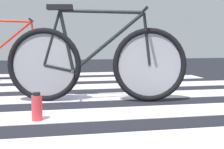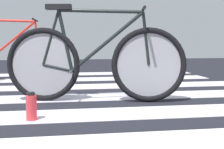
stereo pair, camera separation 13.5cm
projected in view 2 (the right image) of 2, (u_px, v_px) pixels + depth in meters
ground at (35, 112)px, 2.66m from camera, size 18.00×14.00×0.02m
crosswalk_markings at (36, 106)px, 2.84m from camera, size 5.48×5.77×0.00m
bicycle_1_of_2 at (95, 62)px, 3.04m from camera, size 1.71×0.56×0.93m
bicycle_2_of_2 at (3, 55)px, 4.50m from camera, size 1.74×0.52×0.93m
water_bottle at (32, 107)px, 2.35m from camera, size 0.08×0.08×0.21m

